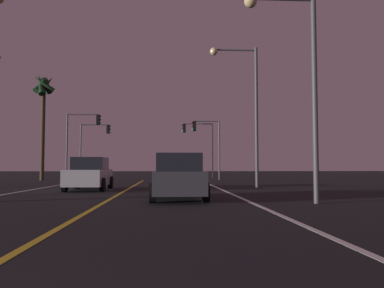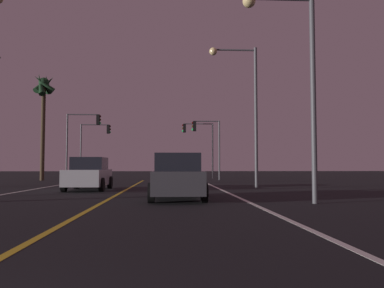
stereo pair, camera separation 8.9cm
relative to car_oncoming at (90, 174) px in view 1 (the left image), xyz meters
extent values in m
cube|color=silver|center=(6.90, -5.66, -0.82)|extent=(0.16, 39.49, 0.01)
cube|color=gold|center=(1.90, -5.66, -0.82)|extent=(0.16, 39.49, 0.01)
cylinder|color=black|center=(0.90, -1.41, -0.48)|extent=(0.22, 0.68, 0.68)
cylinder|color=black|center=(-0.90, -1.41, -0.48)|extent=(0.22, 0.68, 0.68)
cylinder|color=black|center=(0.90, 1.29, -0.48)|extent=(0.22, 0.68, 0.68)
cylinder|color=black|center=(-0.90, 1.29, -0.48)|extent=(0.22, 0.68, 0.68)
cube|color=#B7BABF|center=(0.00, -0.06, -0.16)|extent=(1.80, 4.30, 0.80)
cube|color=black|center=(0.00, 0.19, 0.56)|extent=(1.60, 2.10, 0.64)
cube|color=red|center=(0.60, 2.04, -0.06)|extent=(0.24, 0.08, 0.16)
cube|color=red|center=(-0.60, 2.04, -0.06)|extent=(0.24, 0.08, 0.16)
cylinder|color=black|center=(3.56, -4.71, -0.48)|extent=(0.22, 0.68, 0.68)
cylinder|color=black|center=(5.36, -4.71, -0.48)|extent=(0.22, 0.68, 0.68)
cylinder|color=black|center=(3.56, -7.41, -0.48)|extent=(0.22, 0.68, 0.68)
cylinder|color=black|center=(5.36, -7.41, -0.48)|extent=(0.22, 0.68, 0.68)
cube|color=#38383D|center=(4.46, -6.06, -0.16)|extent=(1.80, 4.30, 0.80)
cube|color=black|center=(4.46, -6.31, 0.56)|extent=(1.60, 2.10, 0.64)
cube|color=red|center=(3.86, -8.16, -0.06)|extent=(0.24, 0.08, 0.16)
cube|color=red|center=(5.06, -8.16, -0.06)|extent=(0.24, 0.08, 0.16)
cylinder|color=#4C4C51|center=(8.64, 14.59, 1.84)|extent=(0.14, 0.14, 5.33)
cylinder|color=#4C4C51|center=(7.53, 14.59, 4.46)|extent=(2.23, 0.10, 0.10)
cube|color=black|center=(6.41, 14.59, 4.01)|extent=(0.28, 0.36, 0.90)
sphere|color=#3A0605|center=(6.25, 14.59, 4.31)|extent=(0.20, 0.20, 0.20)
sphere|color=#3C2706|center=(6.25, 14.59, 4.01)|extent=(0.20, 0.20, 0.20)
sphere|color=#19E059|center=(6.25, 14.59, 3.71)|extent=(0.20, 0.20, 0.20)
cylinder|color=#4C4C51|center=(-4.84, 14.59, 2.11)|extent=(0.14, 0.14, 5.86)
cylinder|color=#4C4C51|center=(-3.49, 14.59, 4.99)|extent=(2.68, 0.10, 0.10)
cube|color=black|center=(-2.15, 14.59, 4.54)|extent=(0.28, 0.36, 0.90)
sphere|color=#3A0605|center=(-1.99, 14.59, 4.84)|extent=(0.20, 0.20, 0.20)
sphere|color=#3C2706|center=(-1.99, 14.59, 4.54)|extent=(0.20, 0.20, 0.20)
sphere|color=#19E059|center=(-1.99, 14.59, 4.24)|extent=(0.20, 0.20, 0.20)
cylinder|color=#4C4C51|center=(8.64, 20.09, 2.02)|extent=(0.14, 0.14, 5.68)
cylinder|color=#4C4C51|center=(7.18, 20.09, 4.81)|extent=(2.92, 0.10, 0.10)
cube|color=black|center=(5.72, 20.09, 4.36)|extent=(0.28, 0.36, 0.90)
sphere|color=#3A0605|center=(5.56, 20.09, 4.66)|extent=(0.20, 0.20, 0.20)
sphere|color=#3C2706|center=(5.56, 20.09, 4.36)|extent=(0.20, 0.20, 0.20)
sphere|color=#19E059|center=(5.56, 20.09, 4.06)|extent=(0.20, 0.20, 0.20)
cylinder|color=#4C4C51|center=(-4.84, 20.09, 1.94)|extent=(0.14, 0.14, 5.53)
cylinder|color=#4C4C51|center=(-3.46, 20.09, 4.66)|extent=(2.75, 0.10, 0.10)
cube|color=black|center=(-2.09, 20.09, 4.21)|extent=(0.28, 0.36, 0.90)
sphere|color=#3A0605|center=(-1.93, 20.09, 4.51)|extent=(0.20, 0.20, 0.20)
sphere|color=#3C2706|center=(-1.93, 20.09, 4.21)|extent=(0.20, 0.20, 0.20)
sphere|color=#19E059|center=(-1.93, 20.09, 3.91)|extent=(0.20, 0.20, 0.20)
cylinder|color=#4C4C51|center=(8.98, -7.97, 2.70)|extent=(0.18, 0.18, 7.04)
sphere|color=#F9D88C|center=(6.83, -7.97, 5.96)|extent=(0.44, 0.44, 0.44)
cylinder|color=#4C4C51|center=(8.98, 0.88, 3.13)|extent=(0.18, 0.18, 7.90)
cylinder|color=#4C4C51|center=(7.79, 0.88, 6.93)|extent=(2.39, 0.10, 0.10)
sphere|color=#F9D88C|center=(6.59, 0.88, 6.83)|extent=(0.44, 0.44, 0.44)
cylinder|color=#473826|center=(-6.92, 14.53, 3.36)|extent=(0.36, 0.36, 8.36)
sphere|color=#19381E|center=(-6.92, 14.53, 7.79)|extent=(0.90, 0.90, 0.90)
cone|color=#19381E|center=(-6.62, 14.55, 7.64)|extent=(0.63, 1.57, 1.66)
cone|color=#19381E|center=(-6.84, 14.82, 7.64)|extent=(1.89, 1.03, 1.74)
cone|color=#19381E|center=(-7.19, 14.66, 7.64)|extent=(1.22, 1.73, 1.72)
cone|color=#19381E|center=(-7.17, 14.38, 7.64)|extent=(1.41, 1.82, 2.30)
cone|color=#19381E|center=(-6.84, 14.24, 7.64)|extent=(1.98, 1.02, 1.68)
camera|label=1|loc=(4.07, -20.98, 0.41)|focal=37.34mm
camera|label=2|loc=(4.16, -20.98, 0.41)|focal=37.34mm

